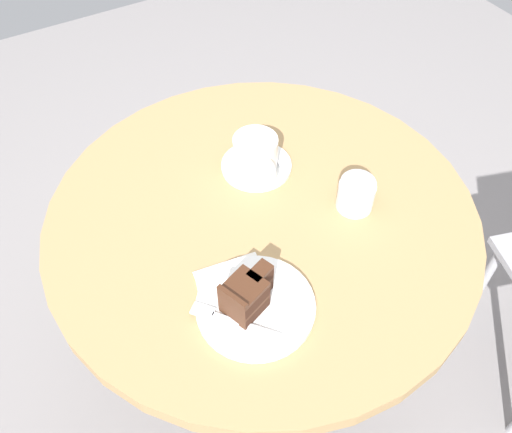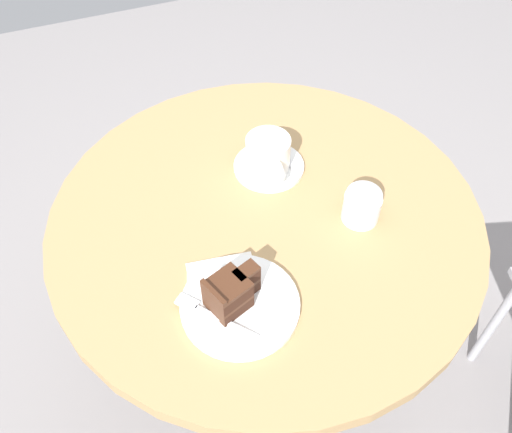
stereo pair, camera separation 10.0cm
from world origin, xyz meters
TOP-DOWN VIEW (x-y plane):
  - ground_plane at (0.00, 0.00)m, footprint 4.40×4.40m
  - cafe_table at (0.00, 0.00)m, footprint 0.85×0.85m
  - saucer at (-0.11, 0.05)m, footprint 0.15×0.15m
  - coffee_cup at (-0.11, 0.05)m, footprint 0.12×0.09m
  - teaspoon at (-0.09, 0.09)m, footprint 0.09×0.03m
  - cake_plate at (0.18, -0.12)m, footprint 0.20×0.20m
  - cake_slice at (0.17, -0.13)m, footprint 0.08×0.10m
  - fork at (0.18, -0.18)m, footprint 0.13×0.11m
  - napkin at (0.14, -0.13)m, footprint 0.17×0.16m
  - sugar_pot at (0.08, 0.17)m, footprint 0.07×0.07m

SIDE VIEW (x-z plane):
  - ground_plane at x=0.00m, z-range -0.01..0.00m
  - cafe_table at x=0.00m, z-range 0.25..0.96m
  - napkin at x=0.14m, z-range 0.72..0.72m
  - saucer at x=-0.11m, z-range 0.72..0.72m
  - cake_plate at x=0.18m, z-range 0.72..0.73m
  - teaspoon at x=-0.09m, z-range 0.72..0.73m
  - fork at x=0.18m, z-range 0.73..0.73m
  - sugar_pot at x=0.08m, z-range 0.72..0.79m
  - cake_slice at x=0.17m, z-range 0.72..0.80m
  - coffee_cup at x=-0.11m, z-range 0.73..0.80m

